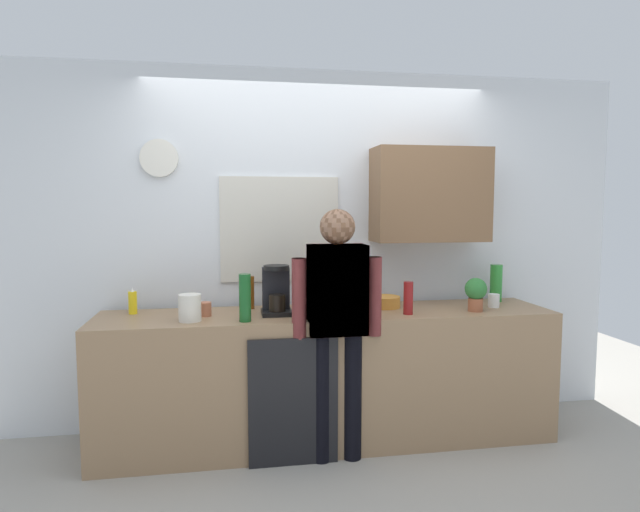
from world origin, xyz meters
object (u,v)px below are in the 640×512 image
(cup_white_mug, at_px, (494,301))
(storage_canister, at_px, (190,308))
(coffee_maker, at_px, (276,292))
(bottle_clear_soda, at_px, (496,283))
(potted_plant, at_px, (476,292))
(person_guest, at_px, (337,313))
(cup_terracotta_mug, at_px, (205,309))
(bottle_red_vinegar, at_px, (408,298))
(bottle_green_wine, at_px, (245,298))
(dish_soap, at_px, (133,302))
(person_at_sink, at_px, (337,313))
(bottle_amber_beer, at_px, (250,292))
(bottle_olive_oil, at_px, (318,295))
(bottle_dark_sauce, at_px, (306,298))
(mixing_bowl, at_px, (385,302))

(cup_white_mug, bearing_deg, storage_canister, -176.98)
(coffee_maker, relative_size, bottle_clear_soda, 1.18)
(potted_plant, bearing_deg, person_guest, -170.88)
(coffee_maker, height_order, cup_terracotta_mug, coffee_maker)
(bottle_red_vinegar, height_order, storage_canister, bottle_red_vinegar)
(bottle_green_wine, height_order, cup_white_mug, bottle_green_wine)
(bottle_red_vinegar, height_order, dish_soap, bottle_red_vinegar)
(cup_terracotta_mug, bearing_deg, potted_plant, -4.49)
(bottle_green_wine, distance_m, person_at_sink, 0.58)
(storage_canister, bearing_deg, person_guest, -10.06)
(bottle_amber_beer, xyz_separation_m, potted_plant, (1.52, -0.36, 0.02))
(bottle_amber_beer, bearing_deg, coffee_maker, -52.76)
(bottle_amber_beer, distance_m, storage_canister, 0.53)
(coffee_maker, relative_size, bottle_amber_beer, 1.43)
(cup_white_mug, distance_m, person_guest, 1.22)
(coffee_maker, bearing_deg, cup_terracotta_mug, 179.47)
(coffee_maker, distance_m, potted_plant, 1.36)
(bottle_olive_oil, relative_size, bottle_green_wine, 0.83)
(cup_terracotta_mug, bearing_deg, bottle_red_vinegar, -7.27)
(bottle_dark_sauce, bearing_deg, mixing_bowl, 4.74)
(bottle_green_wine, distance_m, cup_white_mug, 1.77)
(bottle_amber_beer, distance_m, bottle_olive_oil, 0.51)
(person_guest, bearing_deg, cup_terracotta_mug, -34.90)
(cup_terracotta_mug, distance_m, person_at_sink, 0.87)
(cup_white_mug, relative_size, storage_canister, 0.56)
(bottle_olive_oil, height_order, dish_soap, bottle_olive_oil)
(bottle_red_vinegar, distance_m, cup_white_mug, 0.70)
(coffee_maker, relative_size, bottle_olive_oil, 1.32)
(bottle_green_wine, height_order, mixing_bowl, bottle_green_wine)
(bottle_dark_sauce, relative_size, person_at_sink, 0.11)
(dish_soap, distance_m, person_guest, 1.38)
(bottle_amber_beer, bearing_deg, potted_plant, -13.19)
(person_guest, bearing_deg, bottle_amber_beer, -59.44)
(dish_soap, bearing_deg, potted_plant, -7.45)
(coffee_maker, relative_size, cup_terracotta_mug, 3.59)
(coffee_maker, bearing_deg, person_guest, -40.23)
(bottle_olive_oil, bearing_deg, bottle_dark_sauce, 127.66)
(cup_white_mug, distance_m, potted_plant, 0.24)
(bottle_green_wine, distance_m, mixing_bowl, 1.04)
(bottle_clear_soda, distance_m, person_at_sink, 1.41)
(coffee_maker, height_order, person_at_sink, person_at_sink)
(coffee_maker, height_order, dish_soap, coffee_maker)
(cup_terracotta_mug, distance_m, storage_canister, 0.17)
(bottle_dark_sauce, bearing_deg, bottle_amber_beer, 156.06)
(person_at_sink, bearing_deg, bottle_amber_beer, 147.83)
(cup_terracotta_mug, bearing_deg, mixing_bowl, 4.35)
(mixing_bowl, bearing_deg, cup_terracotta_mug, -175.65)
(bottle_clear_soda, xyz_separation_m, bottle_dark_sauce, (-1.47, -0.14, -0.05))
(potted_plant, xyz_separation_m, person_at_sink, (-1.00, -0.16, -0.08))
(cup_white_mug, bearing_deg, potted_plant, -149.92)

